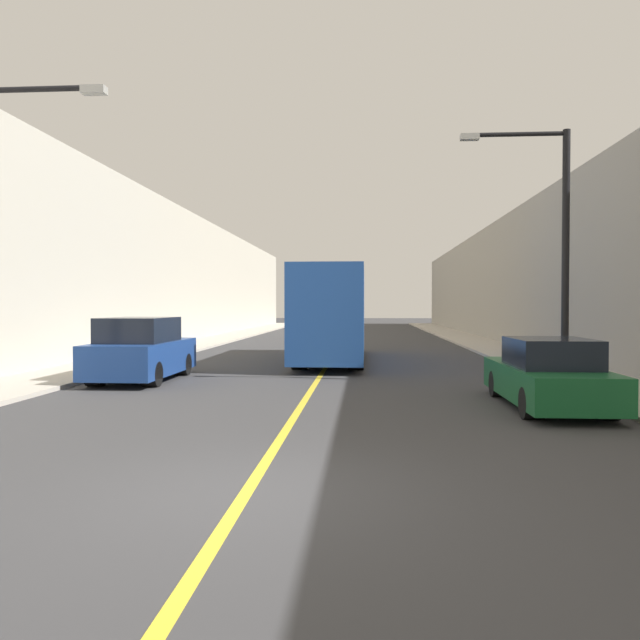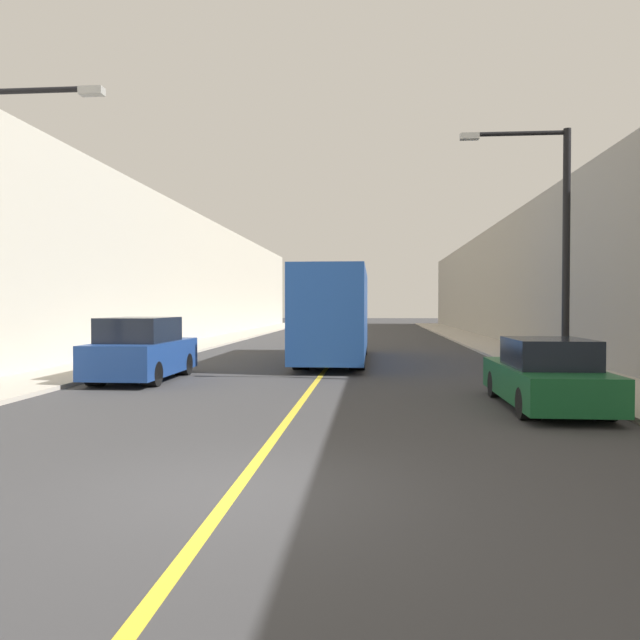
# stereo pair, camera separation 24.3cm
# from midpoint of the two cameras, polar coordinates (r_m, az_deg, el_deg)

# --- Properties ---
(ground_plane) EXTENTS (200.00, 200.00, 0.00)m
(ground_plane) POSITION_cam_midpoint_polar(r_m,az_deg,el_deg) (7.52, -7.81, -15.52)
(ground_plane) COLOR #38383A
(sidewalk_left) EXTENTS (2.66, 72.00, 0.11)m
(sidewalk_left) POSITION_cam_midpoint_polar(r_m,az_deg,el_deg) (38.24, -9.91, -1.86)
(sidewalk_left) COLOR #B2AA9E
(sidewalk_left) RESTS_ON ground
(sidewalk_right) EXTENTS (2.66, 72.00, 0.11)m
(sidewalk_right) POSITION_cam_midpoint_polar(r_m,az_deg,el_deg) (37.63, 13.74, -1.93)
(sidewalk_right) COLOR #B2AA9E
(sidewalk_right) RESTS_ON ground
(building_row_left) EXTENTS (4.00, 72.00, 7.83)m
(building_row_left) POSITION_cam_midpoint_polar(r_m,az_deg,el_deg) (39.16, -14.68, 3.84)
(building_row_left) COLOR #B7B2A3
(building_row_left) RESTS_ON ground
(building_row_right) EXTENTS (4.00, 72.00, 7.21)m
(building_row_right) POSITION_cam_midpoint_polar(r_m,az_deg,el_deg) (38.29, 18.70, 3.40)
(building_row_right) COLOR gray
(building_row_right) RESTS_ON ground
(road_center_line) EXTENTS (0.16, 72.00, 0.01)m
(road_center_line) POSITION_cam_midpoint_polar(r_m,az_deg,el_deg) (37.13, 1.82, -2.01)
(road_center_line) COLOR gold
(road_center_line) RESTS_ON ground
(bus) EXTENTS (2.44, 10.33, 3.53)m
(bus) POSITION_cam_midpoint_polar(r_m,az_deg,el_deg) (24.24, 0.87, 0.61)
(bus) COLOR #1E4793
(bus) RESTS_ON ground
(parked_suv_left) EXTENTS (1.96, 4.52, 1.83)m
(parked_suv_left) POSITION_cam_midpoint_polar(r_m,az_deg,el_deg) (18.79, -16.39, -2.77)
(parked_suv_left) COLOR navy
(parked_suv_left) RESTS_ON ground
(car_right_near) EXTENTS (1.77, 4.73, 1.49)m
(car_right_near) POSITION_cam_midpoint_polar(r_m,az_deg,el_deg) (14.12, 19.66, -4.86)
(car_right_near) COLOR #145128
(car_right_near) RESTS_ON ground
(street_lamp_right) EXTENTS (2.91, 0.24, 6.77)m
(street_lamp_right) POSITION_cam_midpoint_polar(r_m,az_deg,el_deg) (17.98, 20.28, 7.25)
(street_lamp_right) COLOR black
(street_lamp_right) RESTS_ON sidewalk_right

